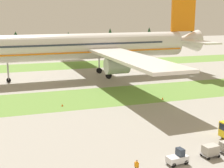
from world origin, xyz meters
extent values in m
cube|color=olive|center=(0.00, 39.01, 0.00)|extent=(320.00, 16.77, 0.01)
cube|color=olive|center=(0.00, 84.56, 0.00)|extent=(320.00, 16.77, 0.01)
cylinder|color=silver|center=(4.22, 61.79, 8.85)|extent=(57.04, 8.81, 7.22)
cone|color=silver|center=(35.41, 62.66, 9.39)|extent=(9.90, 7.13, 6.86)
cube|color=orange|center=(4.22, 61.79, 7.58)|extent=(55.66, 8.92, 0.36)
cube|color=#283342|center=(0.76, 61.69, 9.75)|extent=(50.11, 8.69, 0.44)
cube|color=silver|center=(8.32, 39.21, 8.13)|extent=(10.08, 38.37, 0.65)
cylinder|color=#A3A3A8|center=(6.81, 44.89, 5.75)|extent=(5.66, 4.13, 3.97)
cube|color=silver|center=(7.05, 84.55, 8.13)|extent=(10.08, 38.37, 0.65)
cylinder|color=#A3A3A8|center=(5.86, 78.80, 5.75)|extent=(5.66, 4.13, 3.97)
cube|color=silver|center=(34.98, 53.54, 9.93)|extent=(5.43, 14.00, 0.46)
cube|color=silver|center=(34.47, 71.74, 9.93)|extent=(5.43, 14.00, 0.46)
cube|color=orange|center=(34.72, 62.64, 18.60)|extent=(8.13, 1.01, 12.28)
cylinder|color=#A3A3A8|center=(-17.96, 61.16, 4.18)|extent=(0.44, 0.44, 7.17)
cylinder|color=black|center=(-17.96, 61.16, 0.60)|extent=(1.21, 0.45, 1.20)
cylinder|color=#A3A3A8|center=(8.81, 57.58, 4.31)|extent=(0.44, 0.44, 6.92)
cylinder|color=black|center=(8.81, 57.58, 0.85)|extent=(1.72, 0.64, 1.70)
cylinder|color=#A3A3A8|center=(8.57, 66.24, 4.31)|extent=(0.44, 0.44, 6.92)
cylinder|color=black|center=(8.57, 66.24, 0.85)|extent=(1.72, 0.64, 1.70)
cube|color=silver|center=(0.55, 4.80, 0.69)|extent=(2.72, 1.57, 0.77)
cube|color=#283342|center=(0.94, 4.84, 1.52)|extent=(0.81, 1.16, 0.90)
cylinder|color=black|center=(-0.30, 4.15, 0.30)|extent=(0.62, 0.26, 0.60)
cylinder|color=black|center=(-0.42, 5.25, 0.30)|extent=(0.62, 0.26, 0.60)
cylinder|color=black|center=(1.51, 4.35, 0.30)|extent=(0.62, 0.26, 0.60)
cylinder|color=black|center=(1.39, 5.44, 0.30)|extent=(0.62, 0.26, 0.60)
cube|color=#A3A3A8|center=(5.62, 5.34, 0.40)|extent=(2.35, 1.73, 0.10)
cube|color=#ADA89E|center=(5.62, 5.34, 1.00)|extent=(2.07, 1.52, 1.10)
cylinder|color=black|center=(4.86, 4.57, 0.20)|extent=(0.41, 0.16, 0.40)
cylinder|color=black|center=(4.71, 5.94, 0.20)|extent=(0.41, 0.16, 0.40)
cylinder|color=black|center=(6.52, 4.74, 0.20)|extent=(0.41, 0.16, 0.40)
cylinder|color=black|center=(6.38, 6.12, 0.20)|extent=(0.41, 0.16, 0.40)
cylinder|color=black|center=(7.60, 6.25, 0.20)|extent=(0.41, 0.16, 0.40)
cylinder|color=black|center=(11.28, 10.19, 0.48)|extent=(0.99, 0.39, 0.96)
cylinder|color=orange|center=(-5.08, 4.13, 1.16)|extent=(0.36, 0.36, 0.62)
sphere|color=tan|center=(-5.08, 4.13, 1.62)|extent=(0.24, 0.24, 0.24)
cylinder|color=orange|center=(-4.92, 3.97, 1.13)|extent=(0.10, 0.10, 0.58)
cylinder|color=orange|center=(-5.25, 4.28, 1.13)|extent=(0.10, 0.10, 0.58)
cone|color=orange|center=(12.81, 32.52, 0.27)|extent=(0.44, 0.44, 0.53)
cone|color=orange|center=(-8.36, 34.25, 0.24)|extent=(0.44, 0.44, 0.47)
cylinder|color=#4C3823|center=(-12.87, 134.94, 1.85)|extent=(0.70, 0.70, 3.70)
cone|color=#1E4223|center=(-12.87, 134.94, 6.60)|extent=(6.03, 6.03, 5.79)
cylinder|color=#4C3823|center=(12.29, 133.80, 1.61)|extent=(0.70, 0.70, 3.22)
cone|color=#1E4223|center=(12.29, 133.80, 6.10)|extent=(3.86, 3.86, 5.75)
cylinder|color=#4C3823|center=(34.58, 134.95, 1.99)|extent=(0.70, 0.70, 3.99)
cone|color=#1E4223|center=(34.58, 134.95, 7.19)|extent=(4.46, 4.46, 6.41)
cylinder|color=#4C3823|center=(57.10, 135.31, 1.89)|extent=(0.70, 0.70, 3.77)
cone|color=#1E4223|center=(57.10, 135.31, 7.20)|extent=(4.60, 4.60, 6.85)
cylinder|color=#4C3823|center=(81.27, 131.25, 1.71)|extent=(0.70, 0.70, 3.41)
cone|color=#1E4223|center=(81.27, 131.25, 6.35)|extent=(4.85, 4.85, 5.88)
camera|label=1|loc=(-18.49, -27.19, 17.99)|focal=51.87mm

